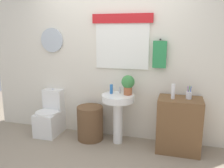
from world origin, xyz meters
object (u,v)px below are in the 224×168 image
at_px(laundry_hamper, 90,123).
at_px(potted_plant, 128,84).
at_px(pedestal_sink, 118,107).
at_px(lotion_bottle, 173,91).
at_px(wooden_cabinet, 179,125).
at_px(toilet, 50,117).
at_px(toothbrush_cup, 189,95).
at_px(soap_bottle, 111,89).

distance_m(laundry_hamper, potted_plant, 0.91).
height_order(pedestal_sink, lotion_bottle, lotion_bottle).
xyz_separation_m(wooden_cabinet, potted_plant, (-0.78, 0.06, 0.56)).
relative_size(toilet, pedestal_sink, 0.98).
relative_size(pedestal_sink, wooden_cabinet, 0.98).
relative_size(laundry_hamper, potted_plant, 1.84).
bearing_deg(toilet, potted_plant, 1.02).
relative_size(toilet, lotion_bottle, 3.61).
height_order(pedestal_sink, toothbrush_cup, toothbrush_cup).
relative_size(wooden_cabinet, potted_plant, 2.66).
height_order(laundry_hamper, toothbrush_cup, toothbrush_cup).
xyz_separation_m(pedestal_sink, soap_bottle, (-0.12, 0.05, 0.27)).
relative_size(toilet, potted_plant, 2.55).
relative_size(potted_plant, toothbrush_cup, 1.62).
relative_size(soap_bottle, potted_plant, 0.48).
height_order(toilet, potted_plant, potted_plant).
relative_size(toilet, wooden_cabinet, 0.96).
distance_m(toilet, pedestal_sink, 1.25).
height_order(soap_bottle, toothbrush_cup, toothbrush_cup).
bearing_deg(laundry_hamper, toilet, 177.24).
bearing_deg(laundry_hamper, pedestal_sink, 0.00).
distance_m(soap_bottle, lotion_bottle, 0.94).
bearing_deg(lotion_bottle, soap_bottle, 174.47).
bearing_deg(laundry_hamper, lotion_bottle, -1.80).
bearing_deg(toothbrush_cup, wooden_cabinet, -169.37).
relative_size(wooden_cabinet, lotion_bottle, 3.76).
distance_m(toilet, laundry_hamper, 0.75).
relative_size(toilet, toothbrush_cup, 4.13).
bearing_deg(soap_bottle, pedestal_sink, -22.62).
bearing_deg(soap_bottle, lotion_bottle, -5.53).
distance_m(pedestal_sink, wooden_cabinet, 0.94).
xyz_separation_m(toilet, lotion_bottle, (2.02, -0.08, 0.62)).
height_order(wooden_cabinet, toothbrush_cup, toothbrush_cup).
relative_size(pedestal_sink, potted_plant, 2.61).
height_order(laundry_hamper, soap_bottle, soap_bottle).
relative_size(soap_bottle, toothbrush_cup, 0.78).
distance_m(pedestal_sink, lotion_bottle, 0.87).
height_order(toilet, pedestal_sink, pedestal_sink).
height_order(toilet, soap_bottle, soap_bottle).
xyz_separation_m(laundry_hamper, potted_plant, (0.61, 0.06, 0.68)).
distance_m(pedestal_sink, soap_bottle, 0.30).
xyz_separation_m(toilet, laundry_hamper, (0.75, -0.04, -0.01)).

